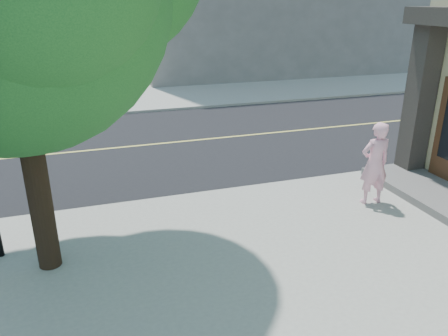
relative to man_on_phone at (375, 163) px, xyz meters
name	(u,v)px	position (x,y,z in m)	size (l,w,h in m)	color
ground	(32,219)	(-7.55, 1.80, -1.09)	(140.00, 140.00, 0.00)	black
road_ew	(44,155)	(-7.55, 6.30, -1.09)	(140.00, 9.00, 0.01)	black
sidewalk_ne	(249,64)	(5.95, 23.30, -1.03)	(29.00, 25.00, 0.12)	#9D9D92
man_on_phone	(375,163)	(0.00, 0.00, 0.00)	(0.71, 0.47, 1.95)	#F9ABC2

